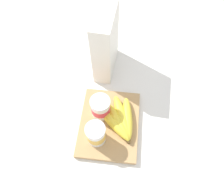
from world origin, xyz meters
name	(u,v)px	position (x,y,z in m)	size (l,w,h in m)	color
ground_plane	(109,125)	(0.00, 0.00, 0.00)	(2.40, 2.40, 0.00)	silver
cutting_board	(109,124)	(0.00, 0.00, 0.01)	(0.28, 0.22, 0.02)	tan
cereal_box	(106,43)	(0.29, 0.05, 0.15)	(0.20, 0.07, 0.29)	white
yogurt_cup_front	(96,134)	(-0.07, 0.04, 0.07)	(0.07, 0.07, 0.10)	white
yogurt_cup_back	(101,107)	(0.04, 0.04, 0.07)	(0.07, 0.07, 0.10)	white
banana_bunch	(120,120)	(0.01, -0.04, 0.04)	(0.19, 0.15, 0.04)	yellow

